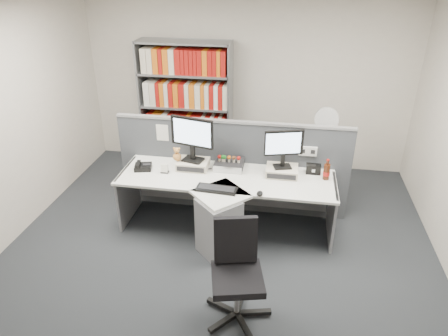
% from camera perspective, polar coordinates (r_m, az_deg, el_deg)
% --- Properties ---
extents(ground, '(5.50, 5.50, 0.00)m').
position_cam_1_polar(ground, '(4.69, -1.37, -13.71)').
color(ground, '#2F3338').
rests_on(ground, ground).
extents(room_shell, '(5.04, 5.54, 2.72)m').
position_cam_1_polar(room_shell, '(3.77, -1.67, 7.36)').
color(room_shell, beige).
rests_on(room_shell, ground).
extents(partition, '(3.00, 0.08, 1.27)m').
position_cam_1_polar(partition, '(5.35, 1.12, 0.29)').
color(partition, '#45484E').
rests_on(partition, ground).
extents(desk, '(2.60, 1.20, 0.72)m').
position_cam_1_polar(desk, '(4.89, -0.11, -5.14)').
color(desk, white).
rests_on(desk, ground).
extents(monitor_riser_left, '(0.38, 0.31, 0.10)m').
position_cam_1_polar(monitor_riser_left, '(5.14, -4.30, 0.53)').
color(monitor_riser_left, beige).
rests_on(monitor_riser_left, desk).
extents(monitor_riser_right, '(0.38, 0.31, 0.10)m').
position_cam_1_polar(monitor_riser_right, '(5.01, 8.02, -0.42)').
color(monitor_riser_right, beige).
rests_on(monitor_riser_right, desk).
extents(monitor_left, '(0.54, 0.23, 0.56)m').
position_cam_1_polar(monitor_left, '(4.98, -4.44, 4.49)').
color(monitor_left, black).
rests_on(monitor_left, monitor_riser_left).
extents(monitor_right, '(0.45, 0.20, 0.47)m').
position_cam_1_polar(monitor_right, '(4.87, 8.27, 3.05)').
color(monitor_right, black).
rests_on(monitor_right, monitor_riser_right).
extents(desktop_pc, '(0.35, 0.31, 0.09)m').
position_cam_1_polar(desktop_pc, '(5.12, 0.73, 0.48)').
color(desktop_pc, black).
rests_on(desktop_pc, desk).
extents(figurines, '(0.29, 0.05, 0.09)m').
position_cam_1_polar(figurines, '(5.07, 0.56, 1.40)').
color(figurines, beige).
rests_on(figurines, desktop_pc).
extents(keyboard, '(0.48, 0.21, 0.03)m').
position_cam_1_polar(keyboard, '(4.65, -1.04, -2.92)').
color(keyboard, black).
rests_on(keyboard, desk).
extents(mouse, '(0.07, 0.11, 0.04)m').
position_cam_1_polar(mouse, '(4.57, 4.98, -3.55)').
color(mouse, black).
rests_on(mouse, desk).
extents(desk_phone, '(0.24, 0.23, 0.09)m').
position_cam_1_polar(desk_phone, '(5.20, -11.20, 0.18)').
color(desk_phone, black).
rests_on(desk_phone, desk).
extents(desk_calendar, '(0.10, 0.07, 0.12)m').
position_cam_1_polar(desk_calendar, '(5.06, -8.24, -0.14)').
color(desk_calendar, black).
rests_on(desk_calendar, desk).
extents(plush_toy, '(0.10, 0.10, 0.18)m').
position_cam_1_polar(plush_toy, '(5.10, -6.53, 1.80)').
color(plush_toy, '#CB8A43').
rests_on(plush_toy, monitor_riser_left).
extents(speaker, '(0.18, 0.10, 0.12)m').
position_cam_1_polar(speaker, '(5.11, 12.28, -0.13)').
color(speaker, black).
rests_on(speaker, desk).
extents(cola_bottle, '(0.08, 0.08, 0.26)m').
position_cam_1_polar(cola_bottle, '(4.99, 14.02, -0.51)').
color(cola_bottle, '#3F190A').
rests_on(cola_bottle, desk).
extents(shelving_unit, '(1.41, 0.40, 2.00)m').
position_cam_1_polar(shelving_unit, '(6.48, -5.26, 8.20)').
color(shelving_unit, gray).
rests_on(shelving_unit, ground).
extents(filing_cabinet, '(0.45, 0.61, 0.70)m').
position_cam_1_polar(filing_cabinet, '(6.13, 13.28, 0.05)').
color(filing_cabinet, gray).
rests_on(filing_cabinet, ground).
extents(desk_fan, '(0.33, 0.20, 0.56)m').
position_cam_1_polar(desk_fan, '(5.85, 14.01, 6.19)').
color(desk_fan, white).
rests_on(desk_fan, filing_cabinet).
extents(office_chair, '(0.64, 0.63, 0.97)m').
position_cam_1_polar(office_chair, '(3.88, 1.76, -13.83)').
color(office_chair, silver).
rests_on(office_chair, ground).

